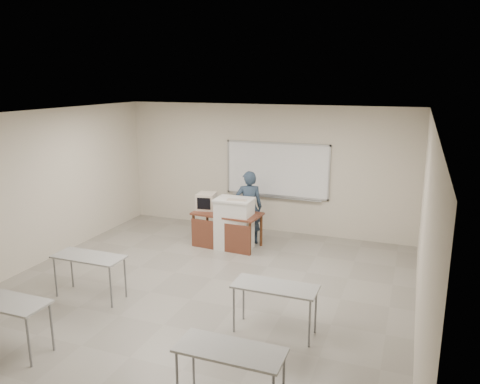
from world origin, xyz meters
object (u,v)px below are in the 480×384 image
at_px(crt_monitor, 206,201).
at_px(presenter, 249,207).
at_px(mouse, 235,216).
at_px(keyboard, 237,200).
at_px(whiteboard, 277,170).
at_px(podium, 234,224).
at_px(instructor_desk, 225,223).
at_px(laptop, 229,208).

bearing_deg(crt_monitor, presenter, 5.46).
bearing_deg(mouse, keyboard, -19.31).
xyz_separation_m(whiteboard, keyboard, (-0.39, -1.59, -0.36)).
distance_m(mouse, presenter, 0.57).
xyz_separation_m(mouse, presenter, (0.12, 0.55, 0.05)).
distance_m(podium, presenter, 0.55).
relative_size(whiteboard, presenter, 1.52).
xyz_separation_m(mouse, keyboard, (0.06, -0.02, 0.35)).
bearing_deg(podium, instructor_desk, -176.88).
height_order(instructor_desk, keyboard, keyboard).
bearing_deg(laptop, whiteboard, 67.92).
bearing_deg(keyboard, whiteboard, 66.78).
xyz_separation_m(whiteboard, instructor_desk, (-0.70, -1.48, -0.93)).
height_order(crt_monitor, mouse, crt_monitor).
distance_m(instructor_desk, laptop, 0.37).
bearing_deg(podium, laptop, 132.13).
bearing_deg(laptop, instructor_desk, -74.48).
xyz_separation_m(crt_monitor, mouse, (0.80, -0.33, -0.16)).
relative_size(crt_monitor, mouse, 4.94).
relative_size(instructor_desk, crt_monitor, 3.29).
bearing_deg(laptop, keyboard, -38.99).
distance_m(laptop, keyboard, 0.59).
bearing_deg(laptop, podium, -38.67).
xyz_separation_m(whiteboard, podium, (-0.50, -1.47, -0.92)).
bearing_deg(whiteboard, crt_monitor, -135.17).
relative_size(mouse, keyboard, 0.22).
relative_size(whiteboard, keyboard, 6.10).
distance_m(instructor_desk, keyboard, 0.66).
bearing_deg(podium, whiteboard, 70.92).
bearing_deg(instructor_desk, laptop, 100.94).
bearing_deg(instructor_desk, mouse, -15.17).
height_order(laptop, mouse, laptop).
xyz_separation_m(instructor_desk, crt_monitor, (-0.55, 0.24, 0.38)).
xyz_separation_m(podium, crt_monitor, (-0.75, 0.23, 0.37)).
relative_size(instructor_desk, keyboard, 3.59).
bearing_deg(laptop, mouse, -42.69).
bearing_deg(instructor_desk, crt_monitor, 161.03).
bearing_deg(mouse, whiteboard, 73.91).
distance_m(crt_monitor, laptop, 0.53).
bearing_deg(presenter, crt_monitor, -7.89).
bearing_deg(keyboard, crt_monitor, 148.75).
bearing_deg(mouse, laptop, 128.35).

